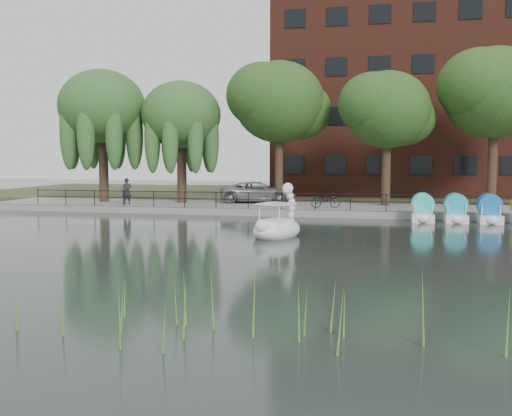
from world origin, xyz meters
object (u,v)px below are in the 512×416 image
(pedestrian, at_px, (127,189))
(swan_boat, at_px, (277,225))
(bicycle, at_px, (326,200))
(minivan, at_px, (258,190))

(pedestrian, height_order, swan_boat, pedestrian)
(swan_boat, bearing_deg, bicycle, 105.37)
(minivan, bearing_deg, bicycle, -130.83)
(minivan, bearing_deg, swan_boat, -172.52)
(bicycle, bearing_deg, swan_boat, 161.69)
(bicycle, bearing_deg, pedestrian, 79.66)
(bicycle, relative_size, pedestrian, 0.87)
(minivan, height_order, pedestrian, pedestrian)
(minivan, distance_m, pedestrian, 8.68)
(minivan, relative_size, swan_boat, 1.84)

